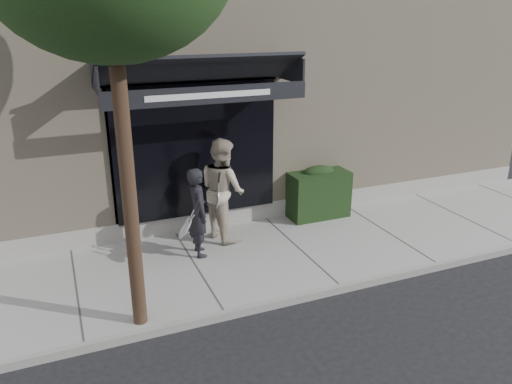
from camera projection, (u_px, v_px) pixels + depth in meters
name	position (u px, v px, depth m)	size (l,w,h in m)	color
ground	(297.00, 253.00, 9.52)	(80.00, 80.00, 0.00)	black
sidewalk	(298.00, 250.00, 9.50)	(20.00, 3.00, 0.12)	gray
curb	(341.00, 288.00, 8.15)	(20.00, 0.10, 0.14)	gray
building_facade	(213.00, 77.00, 12.90)	(14.30, 8.04, 5.64)	#B8A98D
hedge	(318.00, 192.00, 10.78)	(1.30, 0.70, 1.14)	black
pedestrian_front	(198.00, 212.00, 8.94)	(0.70, 0.88, 1.65)	black
pedestrian_back	(223.00, 189.00, 9.58)	(0.96, 1.12, 2.00)	#B4A890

